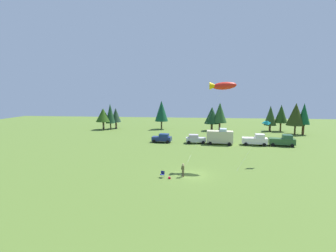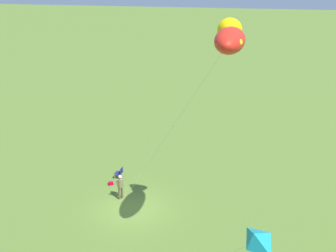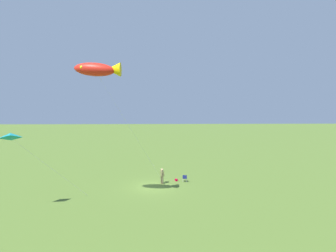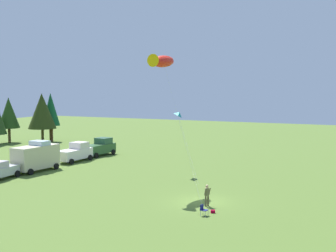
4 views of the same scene
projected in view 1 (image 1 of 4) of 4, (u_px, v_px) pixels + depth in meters
name	position (u px, v px, depth m)	size (l,w,h in m)	color
ground_plane	(191.00, 175.00, 34.78)	(160.00, 160.00, 0.00)	#4F6B29
person_kite_flyer	(183.00, 169.00, 33.82)	(0.53, 0.52, 1.74)	brown
folding_chair	(162.00, 174.00, 33.58)	(0.55, 0.55, 0.82)	navy
backpack_on_grass	(169.00, 178.00, 33.09)	(0.32, 0.22, 0.22)	#B80627
car_navy_hatch	(162.00, 138.00, 57.29)	(4.36, 2.56, 1.89)	navy
car_silver_compact	(195.00, 139.00, 56.19)	(4.28, 2.37, 1.89)	#B4B6B7
van_camper_beige	(220.00, 137.00, 55.07)	(5.60, 3.05, 3.34)	beige
truck_white_pickup	(255.00, 140.00, 54.18)	(5.15, 2.75, 2.34)	white
truck_green_flatbed	(283.00, 141.00, 53.38)	(5.22, 2.95, 2.34)	#2E562E
treeline_distant	(212.00, 114.00, 73.62)	(58.43, 10.12, 8.47)	#423A29
kite_large_fish	(222.00, 86.00, 38.17)	(7.71, 6.94, 12.48)	red
kite_delta_teal	(267.00, 122.00, 39.07)	(5.58, 4.66, 6.81)	teal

